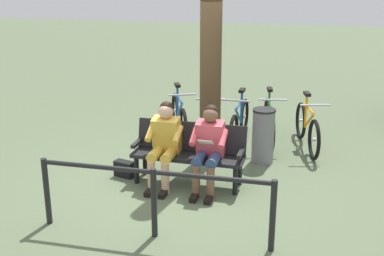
{
  "coord_description": "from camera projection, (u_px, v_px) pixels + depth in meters",
  "views": [
    {
      "loc": [
        -1.53,
        6.47,
        3.05
      ],
      "look_at": [
        -0.21,
        -0.3,
        0.75
      ],
      "focal_mm": 46.85,
      "sensor_mm": 36.0,
      "label": 1
    }
  ],
  "objects": [
    {
      "name": "handbag",
      "position": [
        124.0,
        169.0,
        7.45
      ],
      "size": [
        0.33,
        0.22,
        0.24
      ],
      "primitive_type": "cube",
      "rotation": [
        0.0,
        0.0,
        -0.31
      ],
      "color": "black",
      "rests_on": "ground"
    },
    {
      "name": "bicycle_purple",
      "position": [
        179.0,
        117.0,
        9.13
      ],
      "size": [
        0.7,
        1.59,
        0.94
      ],
      "rotation": [
        0.0,
        0.0,
        1.94
      ],
      "color": "black",
      "rests_on": "ground"
    },
    {
      "name": "litter_bin",
      "position": [
        263.0,
        136.0,
        7.9
      ],
      "size": [
        0.36,
        0.36,
        0.88
      ],
      "color": "slate",
      "rests_on": "ground"
    },
    {
      "name": "ground_plane",
      "position": [
        174.0,
        183.0,
        7.27
      ],
      "size": [
        40.0,
        40.0,
        0.0
      ],
      "primitive_type": "plane",
      "color": "#566647"
    },
    {
      "name": "person_companion",
      "position": [
        165.0,
        140.0,
        7.03
      ],
      "size": [
        0.51,
        0.79,
        1.2
      ],
      "rotation": [
        0.0,
        0.0,
        -0.07
      ],
      "color": "gold",
      "rests_on": "ground"
    },
    {
      "name": "tree_trunk",
      "position": [
        211.0,
        41.0,
        7.54
      ],
      "size": [
        0.33,
        0.33,
        3.82
      ],
      "primitive_type": "cylinder",
      "color": "#4C3823",
      "rests_on": "ground"
    },
    {
      "name": "person_reading",
      "position": [
        209.0,
        144.0,
        6.87
      ],
      "size": [
        0.51,
        0.79,
        1.2
      ],
      "rotation": [
        0.0,
        0.0,
        -0.07
      ],
      "color": "#D84C59",
      "rests_on": "ground"
    },
    {
      "name": "railing_fence",
      "position": [
        154.0,
        191.0,
        5.68
      ],
      "size": [
        2.77,
        0.17,
        0.85
      ],
      "rotation": [
        0.0,
        0.0,
        -0.04
      ],
      "color": "black",
      "rests_on": "ground"
    },
    {
      "name": "bicycle_silver",
      "position": [
        269.0,
        122.0,
        8.82
      ],
      "size": [
        0.48,
        1.67,
        0.94
      ],
      "rotation": [
        0.0,
        0.0,
        1.7
      ],
      "color": "black",
      "rests_on": "ground"
    },
    {
      "name": "bench",
      "position": [
        189.0,
        149.0,
        7.15
      ],
      "size": [
        1.63,
        0.6,
        0.87
      ],
      "rotation": [
        0.0,
        0.0,
        -0.07
      ],
      "color": "black",
      "rests_on": "ground"
    },
    {
      "name": "bicycle_green",
      "position": [
        239.0,
        123.0,
        8.76
      ],
      "size": [
        0.48,
        1.68,
        0.94
      ],
      "rotation": [
        0.0,
        0.0,
        1.49
      ],
      "color": "black",
      "rests_on": "ground"
    },
    {
      "name": "bicycle_red",
      "position": [
        307.0,
        128.0,
        8.52
      ],
      "size": [
        0.51,
        1.66,
        0.94
      ],
      "rotation": [
        0.0,
        0.0,
        1.77
      ],
      "color": "black",
      "rests_on": "ground"
    },
    {
      "name": "bicycle_orange",
      "position": [
        209.0,
        122.0,
        8.85
      ],
      "size": [
        0.5,
        1.66,
        0.94
      ],
      "rotation": [
        0.0,
        0.0,
        1.76
      ],
      "color": "black",
      "rests_on": "ground"
    }
  ]
}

